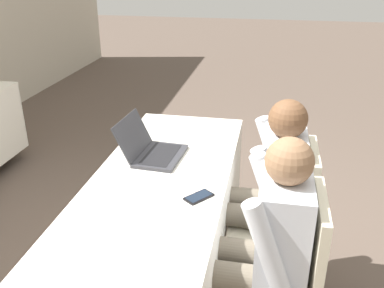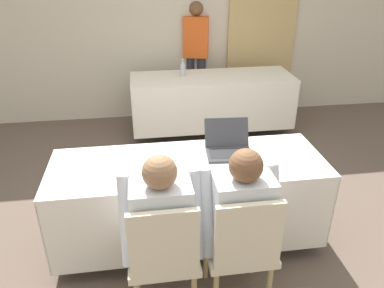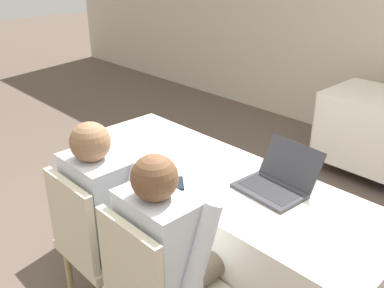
% 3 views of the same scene
% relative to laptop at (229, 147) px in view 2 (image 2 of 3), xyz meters
% --- Properties ---
extents(ground_plane, '(24.00, 24.00, 0.00)m').
position_rel_laptop_xyz_m(ground_plane, '(-0.33, -0.11, -0.80)').
color(ground_plane, brown).
extents(wall_back, '(12.00, 0.06, 2.70)m').
position_rel_laptop_xyz_m(wall_back, '(-0.33, 2.70, 0.55)').
color(wall_back, beige).
rests_on(wall_back, ground_plane).
extents(curtain_panel, '(0.96, 0.04, 2.65)m').
position_rel_laptop_xyz_m(curtain_panel, '(1.08, 2.64, 0.52)').
color(curtain_panel, tan).
rests_on(curtain_panel, ground_plane).
extents(conference_table_near, '(2.07, 0.71, 0.76)m').
position_rel_laptop_xyz_m(conference_table_near, '(-0.33, -0.11, -0.23)').
color(conference_table_near, white).
rests_on(conference_table_near, ground_plane).
extents(conference_table_far, '(2.07, 0.71, 0.76)m').
position_rel_laptop_xyz_m(conference_table_far, '(0.27, 2.02, -0.23)').
color(conference_table_far, white).
rests_on(conference_table_far, ground_plane).
extents(laptop, '(0.37, 0.36, 0.23)m').
position_rel_laptop_xyz_m(laptop, '(0.00, 0.00, 0.00)').
color(laptop, '#333338').
rests_on(laptop, conference_table_near).
extents(cell_phone, '(0.16, 0.15, 0.01)m').
position_rel_laptop_xyz_m(cell_phone, '(-0.40, -0.35, -0.04)').
color(cell_phone, black).
rests_on(cell_phone, conference_table_near).
extents(paper_beside_laptop, '(0.25, 0.32, 0.00)m').
position_rel_laptop_xyz_m(paper_beside_laptop, '(0.45, -0.07, -0.04)').
color(paper_beside_laptop, white).
rests_on(paper_beside_laptop, conference_table_near).
extents(paper_centre_table, '(0.23, 0.31, 0.00)m').
position_rel_laptop_xyz_m(paper_centre_table, '(-0.68, 0.05, -0.04)').
color(paper_centre_table, white).
rests_on(paper_centre_table, conference_table_near).
extents(water_bottle, '(0.06, 0.06, 0.22)m').
position_rel_laptop_xyz_m(water_bottle, '(-0.10, 2.09, 0.05)').
color(water_bottle, '#B7B7C1').
rests_on(water_bottle, conference_table_far).
extents(chair_near_left, '(0.44, 0.44, 0.92)m').
position_rel_laptop_xyz_m(chair_near_left, '(-0.58, -0.77, -0.29)').
color(chair_near_left, tan).
rests_on(chair_near_left, ground_plane).
extents(chair_near_right, '(0.44, 0.44, 0.92)m').
position_rel_laptop_xyz_m(chair_near_right, '(-0.09, -0.77, -0.29)').
color(chair_near_right, tan).
rests_on(chair_near_right, ground_plane).
extents(person_checkered_shirt, '(0.50, 0.52, 1.18)m').
position_rel_laptop_xyz_m(person_checkered_shirt, '(-0.58, -0.67, -0.13)').
color(person_checkered_shirt, '#665B4C').
rests_on(person_checkered_shirt, ground_plane).
extents(person_white_shirt, '(0.50, 0.52, 1.18)m').
position_rel_laptop_xyz_m(person_white_shirt, '(-0.09, -0.67, -0.13)').
color(person_white_shirt, '#665B4C').
rests_on(person_white_shirt, ground_plane).
extents(person_red_shirt, '(0.38, 0.28, 1.59)m').
position_rel_laptop_xyz_m(person_red_shirt, '(0.16, 2.67, 0.11)').
color(person_red_shirt, '#33333D').
rests_on(person_red_shirt, ground_plane).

